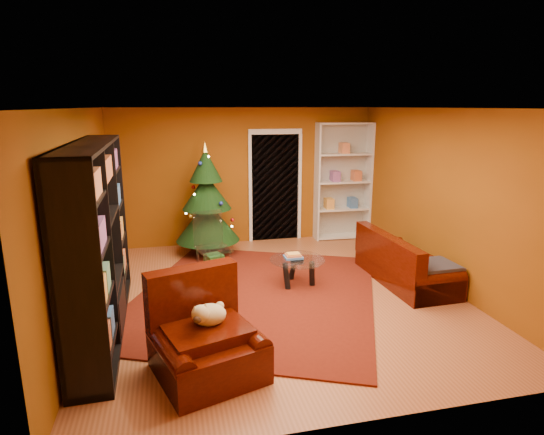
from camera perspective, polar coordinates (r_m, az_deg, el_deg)
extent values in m
cube|color=#964F2B|center=(6.58, 0.79, -9.95)|extent=(5.00, 5.50, 0.05)
cube|color=silver|center=(6.02, 0.88, 13.80)|extent=(5.00, 5.50, 0.05)
cube|color=#86460D|center=(8.84, -3.46, 5.18)|extent=(5.00, 0.05, 2.60)
cube|color=#86460D|center=(6.09, -22.91, 0.13)|extent=(0.05, 5.50, 2.60)
cube|color=#86460D|center=(7.18, 20.81, 2.27)|extent=(0.05, 5.50, 2.60)
cube|color=#5D180C|center=(6.57, -2.06, -9.67)|extent=(4.53, 4.80, 0.02)
cube|color=#1E551F|center=(7.56, -7.28, -5.57)|extent=(0.34, 0.34, 0.26)
cube|color=maroon|center=(8.82, -6.59, -2.80)|extent=(0.30, 0.30, 0.23)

